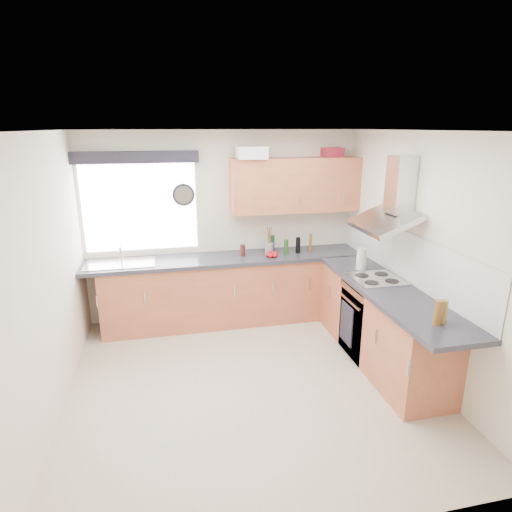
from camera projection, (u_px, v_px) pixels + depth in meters
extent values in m
plane|color=beige|center=(250.00, 383.00, 4.41)|extent=(3.60, 3.60, 0.00)
cube|color=white|center=(249.00, 131.00, 3.69)|extent=(3.60, 3.60, 0.02)
cube|color=silver|center=(223.00, 226.00, 5.73)|extent=(3.60, 0.02, 2.50)
cube|color=silver|center=(314.00, 368.00, 2.37)|extent=(3.60, 0.02, 2.50)
cube|color=silver|center=(45.00, 282.00, 3.68)|extent=(0.02, 3.60, 2.50)
cube|color=silver|center=(420.00, 256.00, 4.42)|extent=(0.02, 3.60, 2.50)
cube|color=silver|center=(140.00, 207.00, 5.42)|extent=(1.40, 0.02, 1.10)
cube|color=black|center=(136.00, 157.00, 5.15)|extent=(1.50, 0.18, 0.14)
cube|color=white|center=(403.00, 255.00, 4.72)|extent=(0.01, 3.00, 0.54)
cube|color=#A25438|center=(220.00, 292.00, 5.68)|extent=(3.00, 0.58, 0.86)
cube|color=#A25438|center=(333.00, 283.00, 6.00)|extent=(0.60, 0.60, 0.86)
cube|color=#A25438|center=(380.00, 325.00, 4.74)|extent=(0.58, 2.10, 0.86)
cube|color=#272830|center=(227.00, 259.00, 5.56)|extent=(3.60, 0.62, 0.05)
cube|color=#272830|center=(390.00, 291.00, 4.46)|extent=(0.62, 2.42, 0.05)
cube|color=black|center=(373.00, 319.00, 4.88)|extent=(0.56, 0.58, 0.85)
cube|color=#BCBCBC|center=(377.00, 279.00, 4.73)|extent=(0.52, 0.52, 0.01)
cube|color=#A25438|center=(295.00, 185.00, 5.60)|extent=(1.70, 0.35, 0.70)
cube|color=silver|center=(193.00, 295.00, 5.62)|extent=(0.57, 0.55, 0.83)
cylinder|color=black|center=(184.00, 195.00, 5.46)|extent=(0.29, 0.04, 0.29)
cube|color=silver|center=(252.00, 153.00, 5.26)|extent=(0.37, 0.27, 0.15)
cube|color=#AD263C|center=(332.00, 152.00, 5.68)|extent=(0.27, 0.23, 0.12)
cylinder|color=gray|center=(269.00, 249.00, 5.65)|extent=(0.14, 0.14, 0.15)
cylinder|color=silver|center=(361.00, 259.00, 5.05)|extent=(0.12, 0.12, 0.25)
cylinder|color=brown|center=(310.00, 243.00, 5.75)|extent=(0.04, 0.04, 0.25)
cylinder|color=#18431F|center=(272.00, 243.00, 5.81)|extent=(0.06, 0.06, 0.21)
cylinder|color=#1F4418|center=(286.00, 247.00, 5.64)|extent=(0.06, 0.06, 0.20)
cylinder|color=#411817|center=(243.00, 250.00, 5.58)|extent=(0.07, 0.07, 0.15)
cylinder|color=navy|center=(273.00, 248.00, 5.73)|extent=(0.04, 0.04, 0.14)
cylinder|color=black|center=(298.00, 245.00, 5.70)|extent=(0.06, 0.06, 0.21)
cylinder|color=navy|center=(267.00, 248.00, 5.75)|extent=(0.05, 0.05, 0.11)
cylinder|color=brown|center=(438.00, 313.00, 3.62)|extent=(0.07, 0.07, 0.22)
cylinder|color=olive|center=(444.00, 311.00, 3.67)|extent=(0.06, 0.06, 0.21)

